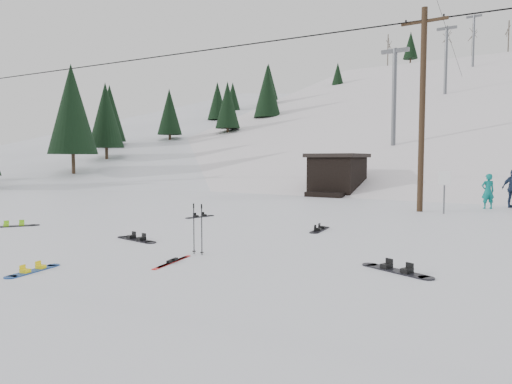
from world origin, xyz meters
The scene contains 20 objects.
ground centered at (0.00, 0.00, 0.00)m, with size 200.00×200.00×0.00m, color white.
ski_slope centered at (0.00, 55.00, -12.00)m, with size 60.00×75.00×45.00m, color white.
ridge_left centered at (-36.00, 48.00, -11.00)m, with size 34.00×85.00×38.00m, color white.
treeline_left centered at (-34.00, 40.00, 0.00)m, with size 20.00×64.00×10.00m, color black, non-canonical shape.
treeline_crest centered at (0.00, 86.00, 0.00)m, with size 50.00×6.00×10.00m, color black, non-canonical shape.
utility_pole centered at (2.00, 14.00, 4.68)m, with size 2.00×0.26×9.00m.
trail_sign centered at (3.10, 13.58, 1.27)m, with size 0.50×0.09×1.85m.
lift_hut centered at (-5.00, 20.94, 1.36)m, with size 3.40×4.10×2.75m.
lift_tower_near centered at (-4.00, 30.00, 7.86)m, with size 2.20×0.36×8.00m.
lift_tower_mid centered at (-4.00, 50.00, 14.36)m, with size 2.20×0.36×8.00m.
lift_tower_far centered at (-4.00, 70.00, 20.86)m, with size 2.20×0.36×8.00m.
hero_snowboard centered at (-1.98, -1.91, 0.02)m, with size 0.47×1.32×0.09m.
hero_skis centered at (-0.13, 0.29, 0.02)m, with size 0.40×1.50×0.08m.
ski_poles centered at (-0.25, 1.31, 0.64)m, with size 0.34×0.09×1.25m.
board_scatter_a centered at (-3.04, 1.85, 0.03)m, with size 1.67×0.50×0.12m.
board_scatter_b centered at (-4.98, 6.98, 0.03)m, with size 0.48×1.42×0.10m.
board_scatter_c centered at (-8.70, 1.40, 0.03)m, with size 1.03×1.41×0.11m.
board_scatter_d centered at (4.36, 2.21, 0.03)m, with size 1.63×0.82×0.12m.
board_scatter_f centered at (0.62, 6.45, 0.03)m, with size 0.48×1.55×0.11m.
skier_teal centered at (4.42, 16.95, 0.84)m, with size 0.61×0.40×1.67m, color #0B726D.
Camera 1 is at (7.02, -7.18, 2.31)m, focal length 32.00 mm.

